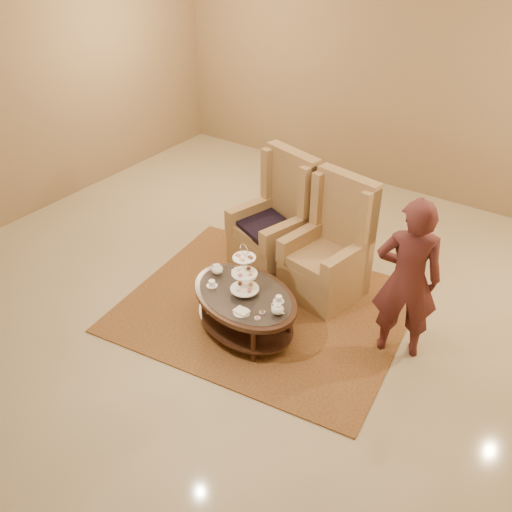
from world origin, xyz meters
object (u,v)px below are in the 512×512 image
Objects in this scene: armchair_right at (330,256)px; armchair_left at (277,229)px; person at (407,280)px; tea_table at (245,300)px.

armchair_left is at bearing -179.76° from armchair_right.
person is at bearing -14.08° from armchair_right.
tea_table is 1.03× the size of armchair_left.
armchair_left is at bearing -41.68° from person.
tea_table is at bearing -98.05° from armchair_right.
person is (1.87, -0.63, 0.37)m from armchair_left.
armchair_right is 1.22m from person.
armchair_right is (0.37, 1.12, 0.08)m from tea_table.
tea_table is 1.63m from person.
tea_table is 1.05× the size of armchair_right.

